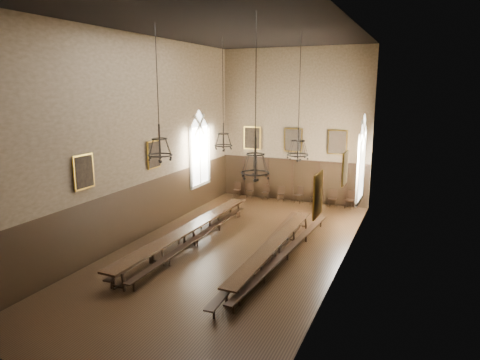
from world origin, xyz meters
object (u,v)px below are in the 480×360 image
Objects in this scene: chandelier_front_left at (160,147)px; chair_1 at (250,193)px; bench_right_inner at (263,252)px; bench_left_inner at (197,240)px; chair_4 at (299,198)px; chair_0 at (237,192)px; chandelier_front_right at (255,163)px; chair_2 at (266,195)px; table_right at (275,250)px; bench_right_outer at (288,253)px; bench_left_outer at (178,238)px; chair_7 at (350,203)px; chandelier_back_left at (223,139)px; chandelier_back_right at (298,148)px; chair_5 at (314,200)px; chair_6 at (332,202)px; table_left at (189,236)px; chair_3 at (281,197)px.

chair_1 is at bearing 93.49° from chandelier_front_left.
bench_right_inner is at bearing -74.57° from chair_1.
chair_4 is (2.09, 8.67, 0.02)m from bench_left_inner.
chandelier_front_right reaches higher than chair_0.
table_right is at bearing -74.56° from chair_2.
bench_left_outer is at bearing -177.95° from bench_right_outer.
chair_7 is at bearing 83.09° from bench_right_outer.
chandelier_back_right is at bearing -10.64° from chandelier_back_left.
bench_left_outer is 1.92× the size of chandelier_back_left.
chair_7 reaches higher than bench_right_inner.
chandelier_front_left is at bearing -93.40° from chair_0.
bench_right_outer is at bearing 2.05° from bench_left_outer.
bench_right_outer is (4.94, 0.18, 0.01)m from bench_left_outer.
chair_0 is (-5.93, 8.50, -0.02)m from bench_right_outer.
bench_left_outer is at bearing -108.98° from chair_7.
chair_2 is 0.97× the size of chair_5.
table_left is at bearing -121.15° from chair_6.
chair_4 is at bearing 104.33° from chandelier_back_right.
chair_3 is (1.40, 8.62, -0.14)m from table_left.
chair_4 is 0.19× the size of chandelier_front_right.
chair_7 is at bearing 57.54° from table_left.
chair_6 is 12.01m from chandelier_front_right.
chair_4 reaches higher than chair_2.
chandelier_front_right is at bearing -75.09° from chair_0.
chair_1 is 7.06m from chandelier_back_left.
chandelier_back_right is at bearing -69.27° from chair_5.
chair_6 is at bearing 89.51° from bench_right_outer.
chair_1 reaches higher than chair_0.
chandelier_back_left is at bearing -84.08° from chair_0.
chair_3 is (0.98, 8.66, -0.02)m from bench_left_inner.
chandelier_front_right is (-0.40, -11.30, 4.05)m from chair_6.
bench_left_inner is at bearing -108.04° from chair_3.
chair_6 is (5.01, 8.66, 0.03)m from bench_left_outer.
chandelier_front_right is at bearing -96.62° from bench_right_outer.
bench_left_inner is at bearing -104.91° from chair_7.
chair_3 is 0.87× the size of chair_6.
chair_5 reaches higher than table_left.
table_right is at bearing -38.49° from chandelier_back_left.
chair_4 is 0.95× the size of chair_7.
bench_left_inner is 10.78× the size of chair_1.
chair_7 is 0.20× the size of chandelier_front_right.
chair_7 reaches higher than chair_2.
chair_5 reaches higher than bench_right_inner.
bench_left_outer is 9.24m from chair_4.
bench_right_inner is at bearing -1.17° from bench_left_outer.
chair_0 is at bearing -160.83° from chair_4.
chair_7 is at bearing 77.37° from bench_right_inner.
bench_right_inner is 4.83m from chandelier_front_right.
chandelier_front_left reaches higher than bench_right_outer.
chair_7 is (1.98, 8.82, 0.01)m from bench_right_inner.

